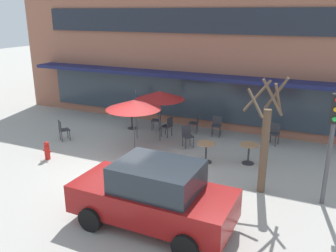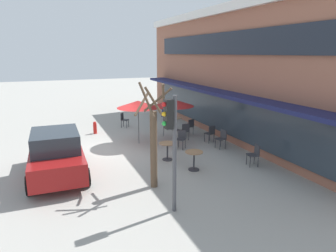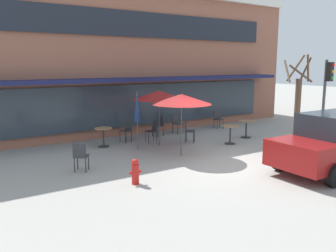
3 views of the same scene
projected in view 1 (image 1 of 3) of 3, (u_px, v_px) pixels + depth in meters
name	position (u px, v px, depth m)	size (l,w,h in m)	color
ground_plane	(123.00, 172.00, 12.39)	(80.00, 80.00, 0.00)	#9E9B93
building_facade	(213.00, 47.00, 19.98)	(19.50, 9.10, 6.88)	#935B47
cafe_table_near_wall	(132.00, 118.00, 16.89)	(0.70, 0.70, 0.76)	#333338
cafe_table_streetside	(206.00, 149.00, 13.06)	(0.70, 0.70, 0.76)	#333338
cafe_table_by_tree	(249.00, 150.00, 12.95)	(0.70, 0.70, 0.76)	#333338
patio_umbrella_green_folded	(133.00, 105.00, 13.31)	(2.10, 2.10, 2.20)	#4C4C51
patio_umbrella_cream_folded	(136.00, 103.00, 15.21)	(0.28, 0.28, 2.20)	#4C4C51
patio_umbrella_corner_open	(160.00, 95.00, 14.80)	(2.10, 2.10, 2.20)	#4C4C51
cafe_chair_0	(217.00, 125.00, 15.91)	(0.46, 0.46, 0.89)	#333338
cafe_chair_1	(274.00, 132.00, 14.88)	(0.48, 0.48, 0.89)	#333338
cafe_chair_2	(168.00, 125.00, 15.78)	(0.46, 0.46, 0.89)	#333338
cafe_chair_3	(63.00, 129.00, 15.32)	(0.56, 0.56, 0.89)	#333338
cafe_chair_4	(158.00, 119.00, 16.71)	(0.49, 0.49, 0.89)	#333338
cafe_chair_5	(195.00, 122.00, 16.26)	(0.47, 0.47, 0.89)	#333338
cafe_chair_6	(187.00, 135.00, 14.60)	(0.57, 0.57, 0.89)	#333338
parked_sedan	(154.00, 195.00, 9.06)	(4.23, 2.07, 1.76)	maroon
street_tree	(265.00, 141.00, 10.58)	(1.24, 1.37, 3.60)	brown
traffic_light_pole	(333.00, 130.00, 9.60)	(0.26, 0.44, 3.40)	#47474C
fire_hydrant	(47.00, 150.00, 13.40)	(0.36, 0.20, 0.71)	red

